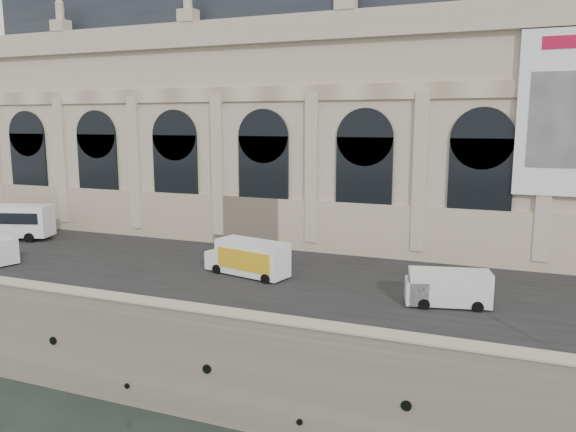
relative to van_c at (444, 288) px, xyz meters
The scene contains 7 objects.
ground 19.17m from the van_c, 145.61° to the right, with size 260.00×260.00×0.00m, color black.
quay 29.27m from the van_c, 120.38° to the left, with size 160.00×70.00×6.00m, color gray.
street 15.22m from the van_c, 164.80° to the left, with size 160.00×24.00×0.06m, color #2D2D2D.
parapet 17.42m from the van_c, 147.24° to the right, with size 160.00×1.40×1.21m.
museum 31.85m from the van_c, 134.70° to the left, with size 69.00×18.70×29.10m.
van_c is the anchor object (origin of this frame).
box_truck 15.77m from the van_c, behind, with size 7.58×3.91×2.92m.
Camera 1 is at (18.36, -27.87, 18.38)m, focal length 35.00 mm.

